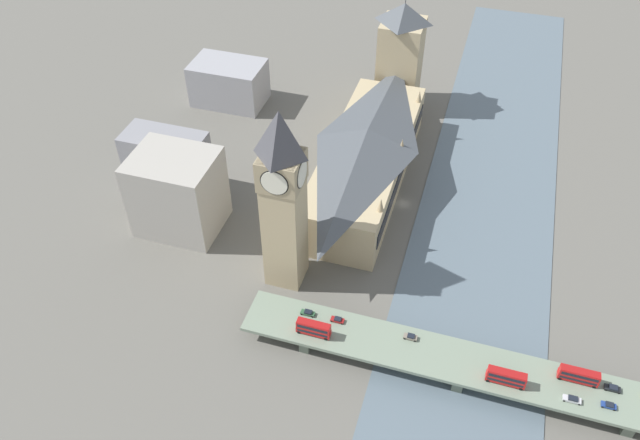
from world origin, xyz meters
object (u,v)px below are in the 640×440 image
clock_tower (283,197)px  car_northbound_lead (338,320)px  road_bridge (462,364)px  car_southbound_extra (613,388)px  double_decker_bus_rear (579,375)px  car_northbound_tail (308,313)px  victoria_tower (400,57)px  car_southbound_tail (411,337)px  double_decker_bus_lead (314,328)px  car_northbound_mid (572,399)px  car_southbound_lead (609,405)px  parliament_hall (366,157)px  double_decker_bus_mid (506,377)px

clock_tower → car_northbound_lead: clock_tower is taller
road_bridge → car_southbound_extra: car_southbound_extra is taller
double_decker_bus_rear → car_northbound_tail: double_decker_bus_rear is taller
victoria_tower → double_decker_bus_rear: (-78.04, 131.03, -15.17)m
double_decker_bus_rear → car_southbound_tail: bearing=-0.6°
clock_tower → car_southbound_tail: size_ratio=16.28×
victoria_tower → double_decker_bus_lead: victoria_tower is taller
road_bridge → double_decker_bus_rear: size_ratio=12.02×
victoria_tower → car_northbound_tail: bearing=90.2°
car_northbound_tail → clock_tower: bearing=-54.0°
car_northbound_mid → car_northbound_tail: 76.76m
victoria_tower → car_northbound_lead: (-9.62, 130.75, -17.06)m
car_northbound_mid → car_southbound_tail: bearing=-9.2°
double_decker_bus_lead → car_northbound_lead: 8.74m
clock_tower → car_northbound_tail: clock_tower is taller
clock_tower → car_southbound_lead: clock_tower is taller
car_northbound_lead → car_northbound_tail: 9.24m
car_northbound_lead → double_decker_bus_rear: bearing=179.8°
road_bridge → double_decker_bus_lead: bearing=4.3°
parliament_hall → clock_tower: size_ratio=1.40×
car_northbound_lead → car_southbound_extra: size_ratio=0.95×
clock_tower → victoria_tower: (-12.83, -112.69, -10.79)m
double_decker_bus_lead → car_southbound_tail: double_decker_bus_lead is taller
clock_tower → double_decker_bus_mid: clock_tower is taller
car_northbound_lead → car_southbound_lead: bearing=175.4°
double_decker_bus_rear → car_southbound_tail: size_ratio=2.70×
car_southbound_lead → car_northbound_tail: bearing=-4.0°
car_southbound_tail → car_southbound_extra: 55.67m
car_northbound_mid → double_decker_bus_rear: bearing=-100.1°
double_decker_bus_mid → car_southbound_extra: double_decker_bus_mid is taller
car_northbound_lead → car_southbound_extra: car_southbound_extra is taller
car_southbound_extra → car_southbound_lead: bearing=78.6°
double_decker_bus_lead → car_northbound_tail: bearing=-59.2°
double_decker_bus_lead → car_southbound_lead: size_ratio=2.66×
parliament_hall → victoria_tower: victoria_tower is taller
double_decker_bus_rear → car_southbound_extra: 9.45m
victoria_tower → double_decker_bus_lead: (-4.19, 137.27, -14.96)m
car_northbound_tail → car_southbound_extra: size_ratio=1.02×
parliament_hall → car_northbound_mid: (-76.77, 79.99, -5.58)m
car_northbound_mid → victoria_tower: bearing=-60.9°
double_decker_bus_lead → car_northbound_mid: double_decker_bus_lead is taller
car_northbound_mid → car_northbound_lead: bearing=-6.1°
victoria_tower → car_southbound_extra: (-87.31, 131.14, -17.03)m
road_bridge → double_decker_bus_mid: (-11.93, 3.44, 3.89)m
victoria_tower → clock_tower: bearing=83.5°
victoria_tower → car_southbound_lead: (-86.15, 136.88, -17.06)m
road_bridge → double_decker_bus_lead: size_ratio=12.62×
parliament_hall → victoria_tower: (0.06, -57.89, 11.43)m
clock_tower → car_northbound_lead: 40.08m
parliament_hall → car_southbound_extra: (-87.25, 73.25, -5.61)m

